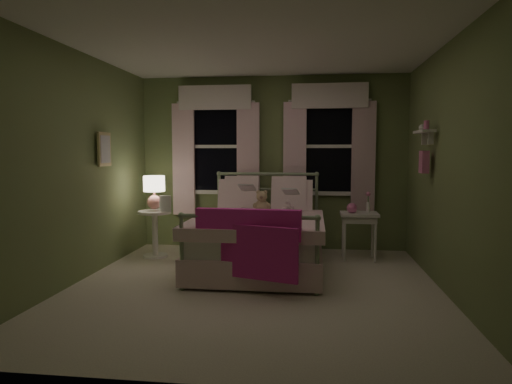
# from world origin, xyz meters

# --- Properties ---
(room_shell) EXTENTS (4.20, 4.20, 4.20)m
(room_shell) POSITION_xyz_m (0.00, 0.00, 1.30)
(room_shell) COLOR white
(room_shell) RESTS_ON ground
(bed) EXTENTS (1.58, 2.04, 1.18)m
(bed) POSITION_xyz_m (-0.03, 0.81, 0.38)
(bed) COLOR white
(bed) RESTS_ON ground
(pink_throw) EXTENTS (1.10, 0.37, 0.71)m
(pink_throw) POSITION_xyz_m (-0.03, -0.21, 0.61)
(pink_throw) COLOR #EF2EAC
(pink_throw) RESTS_ON bed
(child_left) EXTENTS (0.31, 0.27, 0.72)m
(child_left) POSITION_xyz_m (-0.31, 1.23, 0.93)
(child_left) COLOR #F7D1DD
(child_left) RESTS_ON bed
(child_right) EXTENTS (0.38, 0.32, 0.69)m
(child_right) POSITION_xyz_m (0.25, 1.23, 0.91)
(child_right) COLOR #F7D1DD
(child_right) RESTS_ON bed
(book_left) EXTENTS (0.20, 0.12, 0.26)m
(book_left) POSITION_xyz_m (-0.31, 0.98, 0.96)
(book_left) COLOR beige
(book_left) RESTS_ON child_left
(book_right) EXTENTS (0.21, 0.14, 0.26)m
(book_right) POSITION_xyz_m (0.25, 0.98, 0.92)
(book_right) COLOR beige
(book_right) RESTS_ON child_right
(teddy_bear) EXTENTS (0.24, 0.20, 0.32)m
(teddy_bear) POSITION_xyz_m (-0.03, 1.08, 0.79)
(teddy_bear) COLOR tan
(teddy_bear) RESTS_ON bed
(nightstand_left) EXTENTS (0.46, 0.46, 0.65)m
(nightstand_left) POSITION_xyz_m (-1.56, 1.28, 0.42)
(nightstand_left) COLOR white
(nightstand_left) RESTS_ON ground
(table_lamp) EXTENTS (0.29, 0.29, 0.47)m
(table_lamp) POSITION_xyz_m (-1.56, 1.28, 0.95)
(table_lamp) COLOR #FF9D96
(table_lamp) RESTS_ON nightstand_left
(book_nightstand) EXTENTS (0.16, 0.22, 0.02)m
(book_nightstand) POSITION_xyz_m (-1.46, 1.20, 0.66)
(book_nightstand) COLOR beige
(book_nightstand) RESTS_ON nightstand_left
(nightstand_right) EXTENTS (0.50, 0.40, 0.64)m
(nightstand_right) POSITION_xyz_m (1.25, 1.44, 0.55)
(nightstand_right) COLOR white
(nightstand_right) RESTS_ON ground
(pink_toy) EXTENTS (0.14, 0.18, 0.14)m
(pink_toy) POSITION_xyz_m (1.15, 1.43, 0.71)
(pink_toy) COLOR pink
(pink_toy) RESTS_ON nightstand_right
(bud_vase) EXTENTS (0.06, 0.06, 0.28)m
(bud_vase) POSITION_xyz_m (1.37, 1.49, 0.79)
(bud_vase) COLOR white
(bud_vase) RESTS_ON nightstand_right
(window_left) EXTENTS (1.34, 0.13, 1.96)m
(window_left) POSITION_xyz_m (-0.85, 2.03, 1.62)
(window_left) COLOR black
(window_left) RESTS_ON room_shell
(window_right) EXTENTS (1.34, 0.13, 1.96)m
(window_right) POSITION_xyz_m (0.85, 2.03, 1.62)
(window_right) COLOR black
(window_right) RESTS_ON room_shell
(wall_shelf) EXTENTS (0.15, 0.50, 0.60)m
(wall_shelf) POSITION_xyz_m (1.90, 0.70, 1.52)
(wall_shelf) COLOR white
(wall_shelf) RESTS_ON room_shell
(framed_picture) EXTENTS (0.03, 0.32, 0.42)m
(framed_picture) POSITION_xyz_m (-1.95, 0.60, 1.50)
(framed_picture) COLOR beige
(framed_picture) RESTS_ON room_shell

